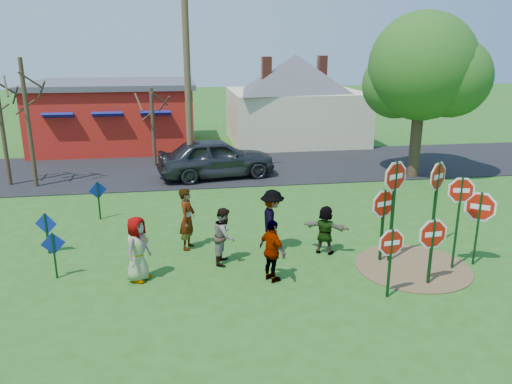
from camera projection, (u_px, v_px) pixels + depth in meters
The scene contains 27 objects.
ground at pixel (249, 263), 14.32m from camera, with size 120.00×120.00×0.00m, color #215618.
road at pixel (217, 168), 25.20m from camera, with size 120.00×7.50×0.04m, color black.
dirt_patch at pixel (412, 267), 14.04m from camera, with size 3.20×3.20×0.03m, color brown.
red_building at pixel (116, 114), 29.96m from camera, with size 9.40×7.69×3.90m.
cream_house at pixel (295, 95), 31.33m from camera, with size 9.40×9.40×6.50m.
stop_sign_a at pixel (391, 248), 12.04m from camera, with size 0.93×0.14×1.92m.
stop_sign_b at pixel (395, 186), 13.78m from camera, with size 1.05×0.51×3.12m.
stop_sign_c at pixel (460, 202), 13.40m from camera, with size 0.94×0.26×2.78m.
stop_sign_d at pixel (437, 184), 14.87m from camera, with size 0.99×0.68×2.85m.
stop_sign_e at pixel (432, 238), 12.72m from camera, with size 1.08×0.10×1.94m.
stop_sign_f at pixel (480, 211), 13.79m from camera, with size 0.93×0.70×2.30m.
stop_sign_g at pixel (384, 210), 14.02m from camera, with size 1.06×0.37×2.30m.
blue_diamond_b at pixel (54, 250), 13.18m from camera, with size 0.62×0.11×1.31m.
blue_diamond_c at pixel (47, 229), 14.75m from camera, with size 0.66×0.19×1.28m.
blue_diamond_d at pixel (98, 196), 17.62m from camera, with size 0.59×0.28×1.41m.
person_a at pixel (137, 249), 13.05m from camera, with size 0.87×0.56×1.77m, color #404094.
person_b at pixel (187, 219), 15.09m from camera, with size 0.70×0.46×1.91m, color #237461.
person_c at pixel (224, 236), 14.14m from camera, with size 0.80×0.62×1.64m, color brown.
person_d at pixel (272, 221), 14.88m from camera, with size 1.24×0.71×1.92m, color #35353B.
person_e at pixel (272, 251), 13.01m from camera, with size 1.00×0.42×1.70m, color #57325C.
person_f at pixel (325, 230), 14.80m from camera, with size 1.37×0.44×1.48m, color #205133.
suv at pixel (216, 158), 23.11m from camera, with size 2.17×5.38×1.83m, color #2E2F34.
utility_pole at pixel (187, 72), 21.51m from camera, with size 2.27×0.29×9.26m.
leafy_tree at pixel (425, 72), 22.22m from camera, with size 5.26×4.79×7.47m.
bare_tree_west at pixel (26, 105), 20.85m from camera, with size 1.80×1.80×5.51m.
bare_tree_east at pixel (152, 116), 24.84m from camera, with size 1.80×1.80×3.96m.
bare_tree_mid at pixel (0, 110), 21.15m from camera, with size 1.80×1.80×5.16m.
Camera 1 is at (-1.86, -13.00, 6.06)m, focal length 35.00 mm.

